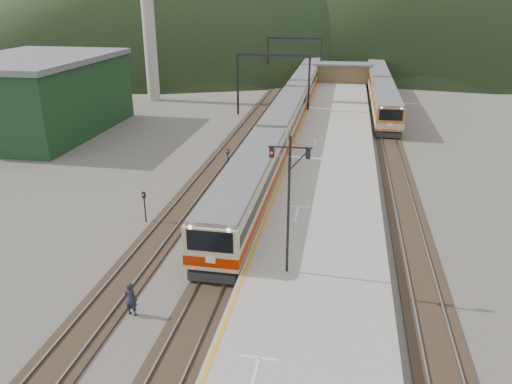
% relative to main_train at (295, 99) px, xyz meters
% --- Properties ---
extents(track_main, '(2.60, 200.00, 0.23)m').
position_rel_main_train_xyz_m(track_main, '(0.00, -16.23, -2.06)').
color(track_main, black).
rests_on(track_main, ground).
extents(track_far, '(2.60, 200.00, 0.23)m').
position_rel_main_train_xyz_m(track_far, '(-5.00, -16.23, -2.06)').
color(track_far, black).
rests_on(track_far, ground).
extents(track_second, '(2.60, 200.00, 0.23)m').
position_rel_main_train_xyz_m(track_second, '(11.50, -16.23, -2.06)').
color(track_second, black).
rests_on(track_second, ground).
extents(platform, '(8.00, 100.00, 1.00)m').
position_rel_main_train_xyz_m(platform, '(5.60, -18.23, -1.63)').
color(platform, gray).
rests_on(platform, ground).
extents(gantry_near, '(9.55, 0.25, 8.00)m').
position_rel_main_train_xyz_m(gantry_near, '(-2.85, -1.23, 3.45)').
color(gantry_near, black).
rests_on(gantry_near, ground).
extents(gantry_far, '(9.55, 0.25, 8.00)m').
position_rel_main_train_xyz_m(gantry_far, '(-2.85, 23.77, 3.45)').
color(gantry_far, black).
rests_on(gantry_far, ground).
extents(warehouse, '(14.50, 20.50, 8.60)m').
position_rel_main_train_xyz_m(warehouse, '(-28.00, -14.23, 2.19)').
color(warehouse, black).
rests_on(warehouse, ground).
extents(station_shed, '(9.40, 4.40, 3.10)m').
position_rel_main_train_xyz_m(station_shed, '(5.60, 21.77, 0.44)').
color(station_shed, brown).
rests_on(station_shed, platform).
extents(main_train, '(3.12, 85.30, 3.80)m').
position_rel_main_train_xyz_m(main_train, '(0.00, 0.00, 0.00)').
color(main_train, tan).
rests_on(main_train, track_main).
extents(second_train, '(3.05, 62.51, 3.72)m').
position_rel_main_train_xyz_m(second_train, '(11.50, 20.67, -0.04)').
color(second_train, '#A96421').
rests_on(second_train, track_second).
extents(signal_mast, '(2.20, 0.27, 7.64)m').
position_rel_main_train_xyz_m(signal_mast, '(4.07, -41.89, 3.49)').
color(signal_mast, black).
rests_on(signal_mast, platform).
extents(short_signal_b, '(0.26, 0.23, 2.27)m').
position_rel_main_train_xyz_m(short_signal_b, '(-3.39, -24.33, -0.67)').
color(short_signal_b, black).
rests_on(short_signal_b, ground).
extents(short_signal_c, '(0.25, 0.20, 2.27)m').
position_rel_main_train_xyz_m(short_signal_c, '(-6.79, -35.31, -0.67)').
color(short_signal_c, black).
rests_on(short_signal_c, ground).
extents(worker, '(0.73, 0.54, 1.85)m').
position_rel_main_train_xyz_m(worker, '(-3.27, -45.83, -1.21)').
color(worker, '#1E202B').
rests_on(worker, ground).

